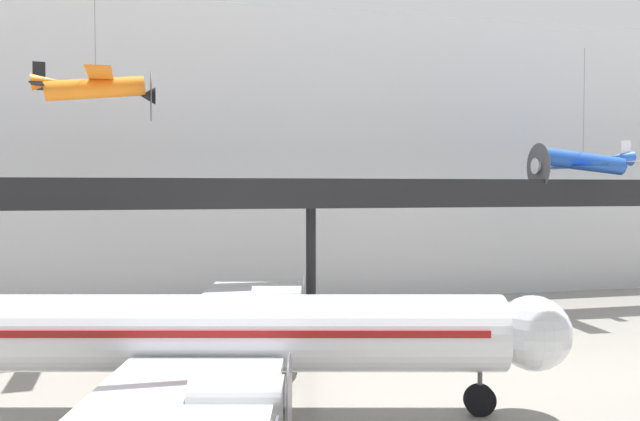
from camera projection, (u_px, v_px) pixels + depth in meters
hangar_back_wall at (289, 156)px, 52.15m from camera, size 140.00×3.00×24.14m
mezzanine_walkway at (314, 203)px, 43.00m from camera, size 110.00×3.20×10.04m
airliner_silver_main at (190, 335)px, 25.61m from camera, size 31.31×36.13×9.43m
suspended_plane_orange_highwing at (96, 87)px, 34.87m from camera, size 6.62×8.09×6.79m
suspended_plane_blue_trainer at (583, 162)px, 46.87m from camera, size 8.04×9.83×10.61m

